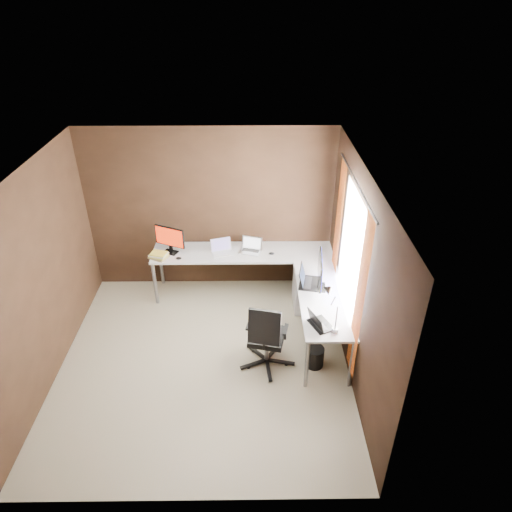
{
  "coord_description": "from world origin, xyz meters",
  "views": [
    {
      "loc": [
        0.61,
        -4.24,
        4.19
      ],
      "look_at": [
        0.66,
        0.95,
        0.99
      ],
      "focal_mm": 32.0,
      "sensor_mm": 36.0,
      "label": 1
    }
  ],
  "objects_px": {
    "laptop_white": "(222,250)",
    "wastebasket": "(315,357)",
    "laptop_silver": "(251,248)",
    "laptop_black_small": "(319,323)",
    "laptop_black_big": "(306,280)",
    "book_stack": "(159,255)",
    "monitor_left": "(170,238)",
    "desk_lamp": "(331,304)",
    "monitor_right": "(320,271)",
    "drawer_pedestal": "(308,289)",
    "office_chair": "(266,347)"
  },
  "relations": [
    {
      "from": "monitor_left",
      "to": "laptop_black_small",
      "type": "bearing_deg",
      "value": -16.65
    },
    {
      "from": "desk_lamp",
      "to": "laptop_black_small",
      "type": "bearing_deg",
      "value": 161.22
    },
    {
      "from": "drawer_pedestal",
      "to": "book_stack",
      "type": "relative_size",
      "value": 1.93
    },
    {
      "from": "desk_lamp",
      "to": "office_chair",
      "type": "relative_size",
      "value": 0.58
    },
    {
      "from": "drawer_pedestal",
      "to": "book_stack",
      "type": "distance_m",
      "value": 2.22
    },
    {
      "from": "book_stack",
      "to": "laptop_white",
      "type": "bearing_deg",
      "value": 8.93
    },
    {
      "from": "book_stack",
      "to": "wastebasket",
      "type": "bearing_deg",
      "value": -33.69
    },
    {
      "from": "book_stack",
      "to": "wastebasket",
      "type": "xyz_separation_m",
      "value": [
        2.12,
        -1.41,
        -0.63
      ]
    },
    {
      "from": "laptop_white",
      "to": "monitor_right",
      "type": "bearing_deg",
      "value": -51.54
    },
    {
      "from": "laptop_black_big",
      "to": "desk_lamp",
      "type": "xyz_separation_m",
      "value": [
        0.16,
        -0.9,
        0.3
      ]
    },
    {
      "from": "monitor_right",
      "to": "laptop_black_small",
      "type": "xyz_separation_m",
      "value": [
        -0.1,
        -0.76,
        -0.22
      ]
    },
    {
      "from": "drawer_pedestal",
      "to": "monitor_right",
      "type": "distance_m",
      "value": 0.9
    },
    {
      "from": "office_chair",
      "to": "monitor_right",
      "type": "bearing_deg",
      "value": 54.46
    },
    {
      "from": "book_stack",
      "to": "desk_lamp",
      "type": "bearing_deg",
      "value": -35.33
    },
    {
      "from": "monitor_left",
      "to": "laptop_white",
      "type": "relative_size",
      "value": 1.27
    },
    {
      "from": "monitor_left",
      "to": "office_chair",
      "type": "height_order",
      "value": "monitor_left"
    },
    {
      "from": "monitor_right",
      "to": "book_stack",
      "type": "bearing_deg",
      "value": 76.65
    },
    {
      "from": "laptop_black_big",
      "to": "office_chair",
      "type": "bearing_deg",
      "value": 154.2
    },
    {
      "from": "laptop_black_big",
      "to": "office_chair",
      "type": "relative_size",
      "value": 0.41
    },
    {
      "from": "laptop_white",
      "to": "wastebasket",
      "type": "height_order",
      "value": "laptop_white"
    },
    {
      "from": "monitor_right",
      "to": "laptop_silver",
      "type": "bearing_deg",
      "value": 48.85
    },
    {
      "from": "drawer_pedestal",
      "to": "monitor_right",
      "type": "xyz_separation_m",
      "value": [
        0.05,
        -0.57,
        0.7
      ]
    },
    {
      "from": "laptop_black_small",
      "to": "book_stack",
      "type": "relative_size",
      "value": 1.15
    },
    {
      "from": "laptop_black_big",
      "to": "laptop_black_small",
      "type": "relative_size",
      "value": 1.09
    },
    {
      "from": "monitor_left",
      "to": "laptop_black_small",
      "type": "distance_m",
      "value": 2.58
    },
    {
      "from": "drawer_pedestal",
      "to": "monitor_right",
      "type": "height_order",
      "value": "monitor_right"
    },
    {
      "from": "laptop_white",
      "to": "laptop_black_small",
      "type": "xyz_separation_m",
      "value": [
        1.21,
        -1.67,
        0.0
      ]
    },
    {
      "from": "laptop_silver",
      "to": "laptop_black_small",
      "type": "distance_m",
      "value": 1.87
    },
    {
      "from": "laptop_black_small",
      "to": "monitor_right",
      "type": "bearing_deg",
      "value": -32.25
    },
    {
      "from": "drawer_pedestal",
      "to": "wastebasket",
      "type": "relative_size",
      "value": 2.26
    },
    {
      "from": "drawer_pedestal",
      "to": "laptop_silver",
      "type": "relative_size",
      "value": 1.71
    },
    {
      "from": "laptop_white",
      "to": "monitor_left",
      "type": "bearing_deg",
      "value": 162.2
    },
    {
      "from": "drawer_pedestal",
      "to": "office_chair",
      "type": "bearing_deg",
      "value": -118.48
    },
    {
      "from": "monitor_left",
      "to": "laptop_silver",
      "type": "bearing_deg",
      "value": 25.06
    },
    {
      "from": "monitor_left",
      "to": "wastebasket",
      "type": "bearing_deg",
      "value": -14.56
    },
    {
      "from": "monitor_right",
      "to": "office_chair",
      "type": "relative_size",
      "value": 0.59
    },
    {
      "from": "laptop_white",
      "to": "desk_lamp",
      "type": "bearing_deg",
      "value": -69.26
    },
    {
      "from": "monitor_left",
      "to": "laptop_black_big",
      "type": "xyz_separation_m",
      "value": [
        1.9,
        -0.82,
        -0.18
      ]
    },
    {
      "from": "laptop_black_big",
      "to": "book_stack",
      "type": "distance_m",
      "value": 2.16
    },
    {
      "from": "drawer_pedestal",
      "to": "laptop_white",
      "type": "relative_size",
      "value": 1.74
    },
    {
      "from": "monitor_left",
      "to": "book_stack",
      "type": "height_order",
      "value": "monitor_left"
    },
    {
      "from": "drawer_pedestal",
      "to": "laptop_white",
      "type": "height_order",
      "value": "laptop_white"
    },
    {
      "from": "monitor_right",
      "to": "laptop_white",
      "type": "distance_m",
      "value": 1.61
    },
    {
      "from": "desk_lamp",
      "to": "book_stack",
      "type": "bearing_deg",
      "value": 148.72
    },
    {
      "from": "monitor_right",
      "to": "laptop_silver",
      "type": "relative_size",
      "value": 1.63
    },
    {
      "from": "drawer_pedestal",
      "to": "laptop_black_small",
      "type": "relative_size",
      "value": 1.67
    },
    {
      "from": "drawer_pedestal",
      "to": "book_stack",
      "type": "bearing_deg",
      "value": 174.77
    },
    {
      "from": "office_chair",
      "to": "laptop_white",
      "type": "bearing_deg",
      "value": 124.11
    },
    {
      "from": "laptop_silver",
      "to": "laptop_black_small",
      "type": "xyz_separation_m",
      "value": [
        0.78,
        -1.7,
        -0.0
      ]
    },
    {
      "from": "drawer_pedestal",
      "to": "laptop_black_small",
      "type": "height_order",
      "value": "laptop_black_small"
    }
  ]
}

